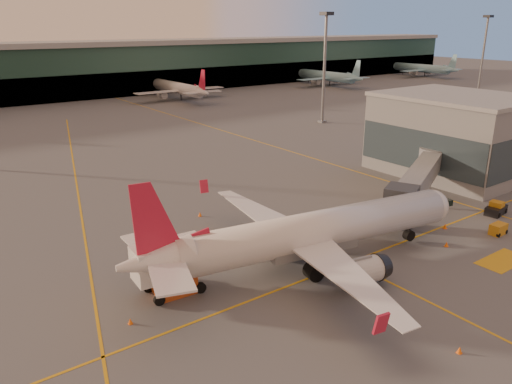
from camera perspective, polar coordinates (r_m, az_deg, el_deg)
ground at (r=45.94m, az=10.88°, el=-11.84°), size 600.00×600.00×0.00m
taxi_markings at (r=77.75m, az=-17.75°, el=0.53°), size 100.12×173.00×0.01m
terminal at (r=171.29m, az=-26.71°, el=12.00°), size 400.00×20.00×17.60m
gate_building at (r=85.89m, az=21.80°, el=6.11°), size 18.40×22.40×12.60m
mast_east_near at (r=122.66m, az=7.86°, el=14.71°), size 2.40×2.40×25.60m
mast_east_far at (r=184.68m, az=24.58°, el=14.56°), size 2.40×2.40×25.60m
distant_aircraft_row at (r=151.65m, az=-20.51°, el=8.80°), size 350.00×34.00×13.00m
main_airplane at (r=49.18m, az=6.05°, el=-4.75°), size 36.57×33.16×11.07m
jet_bridge at (r=69.88m, az=18.40°, el=1.74°), size 23.35×13.44×5.60m
catering_truck at (r=45.23m, az=-9.75°, el=-8.23°), size 6.55×3.29×4.94m
gpu_cart at (r=63.99m, az=25.96°, el=-3.84°), size 2.20×1.34×1.26m
pushback_tug at (r=70.48m, az=25.77°, el=-1.76°), size 3.48×2.22×1.68m
cone_nose at (r=63.29m, az=20.80°, el=-3.67°), size 0.49×0.49×0.63m
cone_tail at (r=42.89m, az=-14.18°, el=-14.12°), size 0.40×0.40×0.51m
cone_wing_right at (r=41.38m, az=22.23°, el=-16.37°), size 0.42×0.42×0.54m
cone_wing_left at (r=63.32m, az=-6.42°, el=-2.54°), size 0.43×0.43×0.55m
cone_fwd at (r=58.44m, az=20.95°, el=-5.60°), size 0.44×0.44×0.56m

